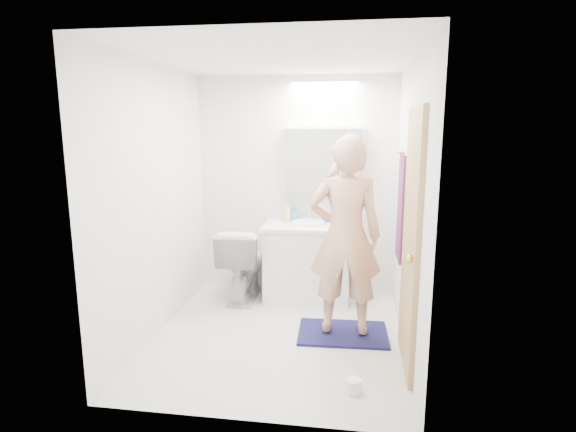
% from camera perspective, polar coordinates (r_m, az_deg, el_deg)
% --- Properties ---
extents(floor, '(2.50, 2.50, 0.00)m').
position_cam_1_polar(floor, '(4.29, -1.18, -14.52)').
color(floor, silver).
rests_on(floor, ground).
extents(ceiling, '(2.50, 2.50, 0.00)m').
position_cam_1_polar(ceiling, '(3.91, -1.33, 19.09)').
color(ceiling, white).
rests_on(ceiling, floor).
extents(wall_back, '(2.50, 0.00, 2.50)m').
position_cam_1_polar(wall_back, '(5.15, 1.06, 3.78)').
color(wall_back, white).
rests_on(wall_back, floor).
extents(wall_front, '(2.50, 0.00, 2.50)m').
position_cam_1_polar(wall_front, '(2.73, -5.61, -2.89)').
color(wall_front, white).
rests_on(wall_front, floor).
extents(wall_left, '(0.00, 2.50, 2.50)m').
position_cam_1_polar(wall_left, '(4.25, -16.05, 1.77)').
color(wall_left, white).
rests_on(wall_left, floor).
extents(wall_right, '(0.00, 2.50, 2.50)m').
position_cam_1_polar(wall_right, '(3.90, 14.90, 1.03)').
color(wall_right, white).
rests_on(wall_right, floor).
extents(vanity_cabinet, '(0.90, 0.55, 0.78)m').
position_cam_1_polar(vanity_cabinet, '(5.03, 2.45, -5.88)').
color(vanity_cabinet, white).
rests_on(vanity_cabinet, floor).
extents(countertop, '(0.95, 0.58, 0.04)m').
position_cam_1_polar(countertop, '(4.92, 2.49, -1.31)').
color(countertop, white).
rests_on(countertop, vanity_cabinet).
extents(sink_basin, '(0.36, 0.36, 0.03)m').
position_cam_1_polar(sink_basin, '(4.94, 2.53, -0.84)').
color(sink_basin, white).
rests_on(sink_basin, countertop).
extents(faucet, '(0.02, 0.02, 0.16)m').
position_cam_1_polar(faucet, '(5.12, 2.75, 0.31)').
color(faucet, silver).
rests_on(faucet, countertop).
extents(medicine_cabinet, '(0.88, 0.14, 0.70)m').
position_cam_1_polar(medicine_cabinet, '(5.02, 4.39, 7.00)').
color(medicine_cabinet, white).
rests_on(medicine_cabinet, wall_back).
extents(mirror_panel, '(0.84, 0.01, 0.66)m').
position_cam_1_polar(mirror_panel, '(4.94, 4.33, 6.93)').
color(mirror_panel, silver).
rests_on(mirror_panel, medicine_cabinet).
extents(toilet, '(0.45, 0.79, 0.80)m').
position_cam_1_polar(toilet, '(5.03, -5.60, -5.79)').
color(toilet, silver).
rests_on(toilet, floor).
extents(bath_rug, '(0.82, 0.58, 0.02)m').
position_cam_1_polar(bath_rug, '(4.32, 6.82, -14.25)').
color(bath_rug, '#191646').
rests_on(bath_rug, floor).
extents(person, '(0.65, 0.44, 1.73)m').
position_cam_1_polar(person, '(4.02, 7.12, -2.53)').
color(person, tan).
rests_on(person, bath_rug).
extents(door, '(0.04, 0.80, 2.00)m').
position_cam_1_polar(door, '(3.60, 15.04, -3.06)').
color(door, '#A97754').
rests_on(door, wall_right).
extents(door_knob, '(0.06, 0.06, 0.06)m').
position_cam_1_polar(door_knob, '(3.32, 14.90, -5.14)').
color(door_knob, gold).
rests_on(door_knob, door).
extents(towel, '(0.02, 0.42, 1.00)m').
position_cam_1_polar(towel, '(4.45, 13.78, 1.00)').
color(towel, '#12253A').
rests_on(towel, wall_right).
extents(towel_hook, '(0.07, 0.02, 0.02)m').
position_cam_1_polar(towel_hook, '(4.39, 13.92, 7.69)').
color(towel_hook, silver).
rests_on(towel_hook, wall_right).
extents(soap_bottle_a, '(0.11, 0.11, 0.21)m').
position_cam_1_polar(soap_bottle_a, '(5.07, -0.03, 0.53)').
color(soap_bottle_a, '#CDCA84').
rests_on(soap_bottle_a, countertop).
extents(soap_bottle_b, '(0.12, 0.12, 0.19)m').
position_cam_1_polar(soap_bottle_b, '(5.09, 0.73, 0.45)').
color(soap_bottle_b, '#5383B2').
rests_on(soap_bottle_b, countertop).
extents(toothbrush_cup, '(0.12, 0.12, 0.09)m').
position_cam_1_polar(toothbrush_cup, '(5.05, 4.65, -0.25)').
color(toothbrush_cup, '#424AC6').
rests_on(toothbrush_cup, countertop).
extents(toilet_paper_roll, '(0.11, 0.11, 0.10)m').
position_cam_1_polar(toilet_paper_roll, '(3.49, 8.10, -20.17)').
color(toilet_paper_roll, white).
rests_on(toilet_paper_roll, floor).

